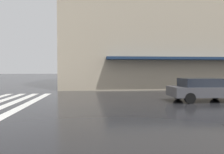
{
  "coord_description": "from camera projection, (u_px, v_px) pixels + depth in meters",
  "views": [
    {
      "loc": [
        -6.5,
        -5.1,
        1.89
      ],
      "look_at": [
        7.45,
        -6.27,
        1.44
      ],
      "focal_mm": 32.9,
      "sensor_mm": 36.0,
      "label": 1
    }
  ],
  "objects": [
    {
      "name": "haussmann_block_corner",
      "position": [
        175.0,
        5.0,
        29.0
      ],
      "size": [
        20.13,
        29.53,
        22.64
      ],
      "color": "tan",
      "rests_on": "ground_plane"
    },
    {
      "name": "car_dark_grey",
      "position": [
        203.0,
        89.0,
        12.54
      ],
      "size": [
        1.85,
        4.1,
        1.41
      ],
      "color": "#4C4C51",
      "rests_on": "ground_plane"
    }
  ]
}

